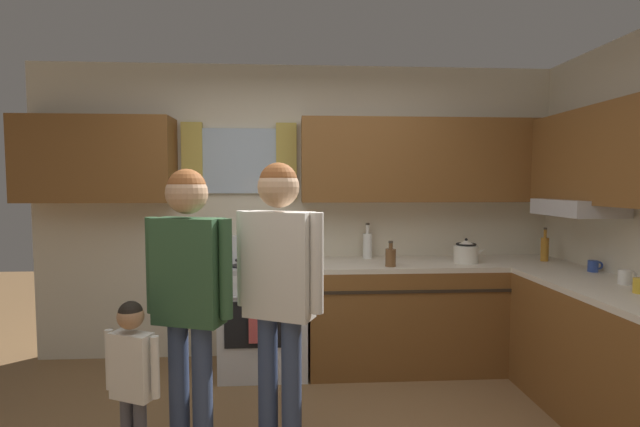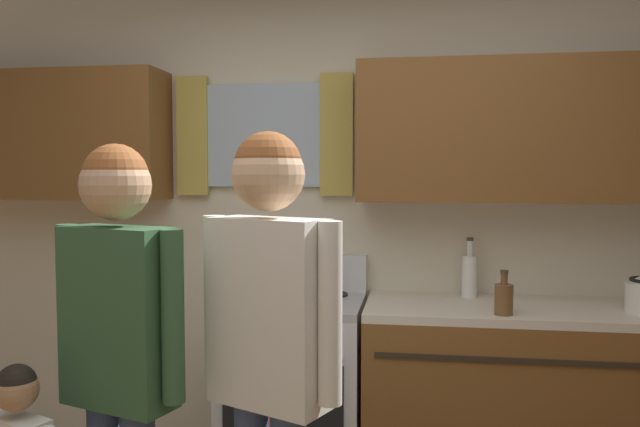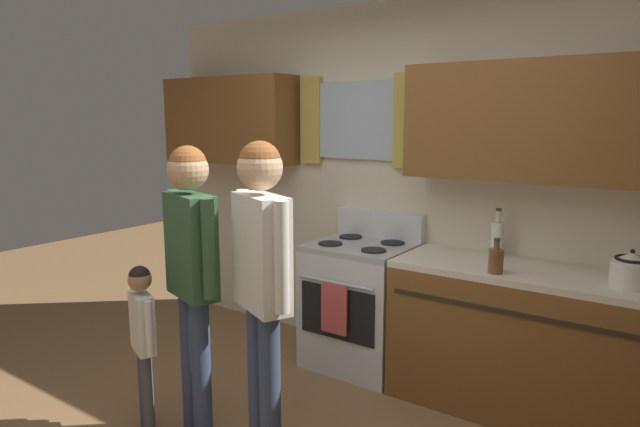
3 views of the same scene
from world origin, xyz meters
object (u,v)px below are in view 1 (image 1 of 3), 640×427
object	(u,v)px
bottle_oil_amber	(545,248)
adult_in_plaid	(279,276)
bottle_milk_white	(367,245)
adult_holding_child	(189,282)
stove_oven	(265,314)
bottle_squat_brown	(391,257)
mug_cobalt_blue	(594,266)
small_child	(132,372)
stovetop_kettle	(466,251)
mug_ceramic_white	(625,277)

from	to	relation	value
bottle_oil_amber	adult_in_plaid	size ratio (longest dim) A/B	0.17
bottle_milk_white	adult_in_plaid	world-z (taller)	adult_in_plaid
adult_holding_child	stove_oven	bearing A→B (deg)	76.12
bottle_squat_brown	mug_cobalt_blue	xyz separation A→B (m)	(1.47, -0.30, -0.03)
adult_holding_child	adult_in_plaid	world-z (taller)	adult_in_plaid
adult_holding_child	small_child	bearing A→B (deg)	-148.14
bottle_milk_white	adult_holding_child	bearing A→B (deg)	-129.29
adult_holding_child	small_child	distance (m)	0.51
bottle_oil_amber	bottle_squat_brown	bearing A→B (deg)	-172.88
stove_oven	stovetop_kettle	bearing A→B (deg)	-2.69
bottle_squat_brown	stove_oven	bearing A→B (deg)	168.28
bottle_oil_amber	stovetop_kettle	xyz separation A→B (m)	(-0.70, -0.04, -0.01)
bottle_squat_brown	mug_cobalt_blue	bearing A→B (deg)	-11.55
stove_oven	bottle_oil_amber	xyz separation A→B (m)	(2.38, -0.04, 0.54)
mug_cobalt_blue	small_child	xyz separation A→B (m)	(-3.05, -0.94, -0.33)
adult_holding_child	mug_ceramic_white	bearing A→B (deg)	7.67
bottle_oil_amber	mug_ceramic_white	distance (m)	0.89
bottle_squat_brown	mug_ceramic_white	distance (m)	1.57
stovetop_kettle	small_child	world-z (taller)	stovetop_kettle
stove_oven	mug_cobalt_blue	bearing A→B (deg)	-11.62
bottle_oil_amber	stovetop_kettle	distance (m)	0.70
stove_oven	bottle_squat_brown	xyz separation A→B (m)	(1.01, -0.21, 0.51)
mug_ceramic_white	adult_in_plaid	bearing A→B (deg)	-171.45
stove_oven	bottle_oil_amber	size ratio (longest dim) A/B	3.85
bottle_oil_amber	bottle_squat_brown	distance (m)	1.38
bottle_milk_white	bottle_oil_amber	size ratio (longest dim) A/B	1.09
mug_cobalt_blue	adult_holding_child	distance (m)	2.91
bottle_oil_amber	adult_holding_child	distance (m)	2.97
bottle_squat_brown	mug_ceramic_white	xyz separation A→B (m)	(1.40, -0.71, -0.03)
mug_ceramic_white	adult_in_plaid	size ratio (longest dim) A/B	0.08
stove_oven	mug_ceramic_white	bearing A→B (deg)	-20.98
bottle_milk_white	mug_ceramic_white	world-z (taller)	bottle_milk_white
bottle_squat_brown	adult_in_plaid	bearing A→B (deg)	-128.91
mug_ceramic_white	mug_cobalt_blue	world-z (taller)	mug_ceramic_white
mug_cobalt_blue	adult_holding_child	xyz separation A→B (m)	(-2.80, -0.78, 0.09)
bottle_oil_amber	mug_ceramic_white	size ratio (longest dim) A/B	2.28
mug_cobalt_blue	stove_oven	bearing A→B (deg)	168.38
small_child	adult_in_plaid	bearing A→B (deg)	14.24
bottle_oil_amber	mug_ceramic_white	xyz separation A→B (m)	(0.04, -0.89, -0.06)
bottle_milk_white	adult_in_plaid	size ratio (longest dim) A/B	0.19
bottle_milk_white	bottle_oil_amber	bearing A→B (deg)	-8.72
mug_ceramic_white	adult_holding_child	xyz separation A→B (m)	(-2.73, -0.37, 0.08)
stovetop_kettle	adult_holding_child	distance (m)	2.34
bottle_squat_brown	small_child	size ratio (longest dim) A/B	0.21
adult_holding_child	bottle_milk_white	bearing A→B (deg)	50.71
bottle_squat_brown	small_child	distance (m)	2.04
mug_ceramic_white	mug_cobalt_blue	size ratio (longest dim) A/B	1.09
adult_holding_child	stovetop_kettle	bearing A→B (deg)	31.29
adult_holding_child	bottle_oil_amber	bearing A→B (deg)	24.93
bottle_oil_amber	adult_in_plaid	world-z (taller)	adult_in_plaid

